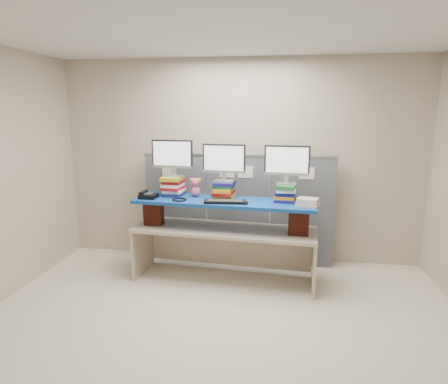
# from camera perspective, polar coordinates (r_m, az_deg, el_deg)

# --- Properties ---
(room) EXTENTS (5.00, 4.00, 2.80)m
(room) POSITION_cam_1_polar(r_m,az_deg,el_deg) (3.28, -0.99, 0.04)
(room) COLOR #BBAC9A
(room) RESTS_ON ground
(cubicle_partition) EXTENTS (2.60, 0.06, 1.53)m
(cubicle_partition) POSITION_cam_1_polar(r_m,az_deg,el_deg) (5.14, 2.14, -2.69)
(cubicle_partition) COLOR #50555E
(cubicle_partition) RESTS_ON ground
(desk) EXTENTS (2.28, 0.83, 0.68)m
(desk) POSITION_cam_1_polar(r_m,az_deg,el_deg) (4.67, -0.00, -7.14)
(desk) COLOR #BDA990
(desk) RESTS_ON ground
(brick_pier_left) EXTENTS (0.24, 0.15, 0.32)m
(brick_pier_left) POSITION_cam_1_polar(r_m,az_deg,el_deg) (4.81, -10.67, -3.10)
(brick_pier_left) COLOR maroon
(brick_pier_left) RESTS_ON desk
(brick_pier_right) EXTENTS (0.24, 0.15, 0.32)m
(brick_pier_right) POSITION_cam_1_polar(r_m,az_deg,el_deg) (4.43, 11.32, -4.45)
(brick_pier_right) COLOR maroon
(brick_pier_right) RESTS_ON desk
(blue_board) EXTENTS (2.24, 0.73, 0.04)m
(blue_board) POSITION_cam_1_polar(r_m,az_deg,el_deg) (4.54, -0.00, -1.48)
(blue_board) COLOR navy
(blue_board) RESTS_ON brick_pier_left
(book_stack_left) EXTENTS (0.28, 0.32, 0.24)m
(book_stack_left) POSITION_cam_1_polar(r_m,az_deg,el_deg) (4.81, -7.72, 0.94)
(book_stack_left) COLOR navy
(book_stack_left) RESTS_ON blue_board
(book_stack_center) EXTENTS (0.28, 0.31, 0.21)m
(book_stack_center) POSITION_cam_1_polar(r_m,az_deg,el_deg) (4.63, -0.03, 0.35)
(book_stack_center) COLOR gold
(book_stack_center) RESTS_ON blue_board
(book_stack_right) EXTENTS (0.27, 0.33, 0.20)m
(book_stack_right) POSITION_cam_1_polar(r_m,az_deg,el_deg) (4.53, 9.38, -0.12)
(book_stack_right) COLOR navy
(book_stack_right) RESTS_ON blue_board
(monitor_left) EXTENTS (0.53, 0.17, 0.46)m
(monitor_left) POSITION_cam_1_polar(r_m,az_deg,el_deg) (4.75, -7.88, 5.48)
(monitor_left) COLOR #B0B0B5
(monitor_left) RESTS_ON book_stack_left
(monitor_center) EXTENTS (0.53, 0.17, 0.46)m
(monitor_center) POSITION_cam_1_polar(r_m,az_deg,el_deg) (4.57, 0.00, 4.83)
(monitor_center) COLOR #B0B0B5
(monitor_center) RESTS_ON book_stack_center
(monitor_right) EXTENTS (0.53, 0.17, 0.46)m
(monitor_right) POSITION_cam_1_polar(r_m,az_deg,el_deg) (4.46, 9.56, 4.47)
(monitor_right) COLOR #B0B0B5
(monitor_right) RESTS_ON book_stack_right
(keyboard) EXTENTS (0.50, 0.20, 0.03)m
(keyboard) POSITION_cam_1_polar(r_m,az_deg,el_deg) (4.39, 0.16, -1.47)
(keyboard) COLOR black
(keyboard) RESTS_ON blue_board
(mouse) EXTENTS (0.07, 0.11, 0.03)m
(mouse) POSITION_cam_1_polar(r_m,az_deg,el_deg) (4.35, 3.33, -1.62)
(mouse) COLOR black
(mouse) RESTS_ON blue_board
(desk_phone) EXTENTS (0.22, 0.20, 0.09)m
(desk_phone) POSITION_cam_1_polar(r_m,az_deg,el_deg) (4.73, -11.53, -0.52)
(desk_phone) COLOR black
(desk_phone) RESTS_ON blue_board
(headset) EXTENTS (0.17, 0.17, 0.02)m
(headset) POSITION_cam_1_polar(r_m,az_deg,el_deg) (4.55, -6.81, -1.15)
(headset) COLOR black
(headset) RESTS_ON blue_board
(plush_toy) EXTENTS (0.14, 0.10, 0.24)m
(plush_toy) POSITION_cam_1_polar(r_m,az_deg,el_deg) (4.71, -4.35, 0.75)
(plush_toy) COLOR #E55788
(plush_toy) RESTS_ON blue_board
(binder_stack) EXTENTS (0.29, 0.26, 0.09)m
(binder_stack) POSITION_cam_1_polar(r_m,az_deg,el_deg) (4.35, 12.62, -1.52)
(binder_stack) COLOR beige
(binder_stack) RESTS_ON blue_board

